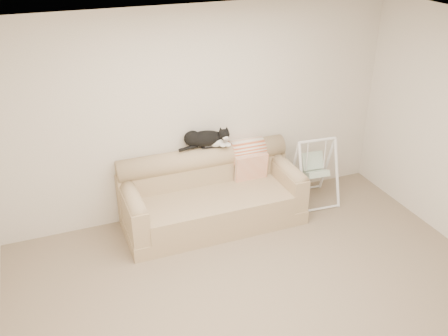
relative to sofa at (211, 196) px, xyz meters
name	(u,v)px	position (x,y,z in m)	size (l,w,h in m)	color
ground_plane	(267,302)	(0.00, -1.62, -0.35)	(5.00, 5.00, 0.00)	#76644D
room_shell	(274,167)	(0.00, -1.62, 1.18)	(5.04, 4.04, 2.60)	beige
sofa	(211,196)	(0.00, 0.00, 0.00)	(2.20, 0.93, 0.90)	tan
remote_a	(209,147)	(0.07, 0.23, 0.56)	(0.18, 0.06, 0.03)	black
remote_b	(221,146)	(0.22, 0.21, 0.56)	(0.18, 0.07, 0.02)	black
tuxedo_cat	(205,139)	(0.03, 0.25, 0.67)	(0.66, 0.32, 0.26)	black
throw_blanket	(247,154)	(0.58, 0.23, 0.37)	(0.43, 0.38, 0.58)	#D3592C
baby_swing	(314,170)	(1.45, -0.03, 0.10)	(0.59, 0.62, 0.91)	white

